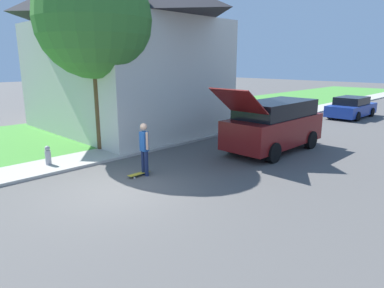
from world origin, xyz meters
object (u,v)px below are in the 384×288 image
at_px(fire_hydrant, 48,155).
at_px(skateboard, 139,174).
at_px(suv_parked, 274,125).
at_px(car_down_street, 351,108).
at_px(skateboarder, 144,147).
at_px(lawn_tree_near, 94,20).

bearing_deg(fire_hydrant, skateboard, 28.31).
bearing_deg(suv_parked, car_down_street, 95.39).
distance_m(skateboarder, skateboard, 0.93).
bearing_deg(skateboard, suv_parked, 77.40).
relative_size(skateboarder, fire_hydrant, 2.58).
bearing_deg(lawn_tree_near, skateboarder, -10.35).
bearing_deg(skateboard, car_down_street, 89.15).
xyz_separation_m(car_down_street, skateboarder, (-0.18, -17.23, 0.32)).
relative_size(suv_parked, skateboard, 6.94).
xyz_separation_m(lawn_tree_near, skateboarder, (3.92, -0.72, -4.25)).
distance_m(lawn_tree_near, suv_parked, 8.33).
bearing_deg(skateboard, lawn_tree_near, 166.67).
relative_size(car_down_street, skateboarder, 2.52).
bearing_deg(fire_hydrant, suv_parked, 59.90).
bearing_deg(skateboarder, lawn_tree_near, 169.65).
height_order(lawn_tree_near, suv_parked, lawn_tree_near).
bearing_deg(car_down_street, fire_hydrant, -99.98).
xyz_separation_m(skateboarder, skateboard, (-0.08, -0.19, -0.90)).
xyz_separation_m(lawn_tree_near, car_down_street, (4.10, 16.51, -4.57)).
distance_m(lawn_tree_near, skateboard, 6.49).
bearing_deg(skateboard, fire_hydrant, -151.69).
relative_size(suv_parked, car_down_street, 1.25).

